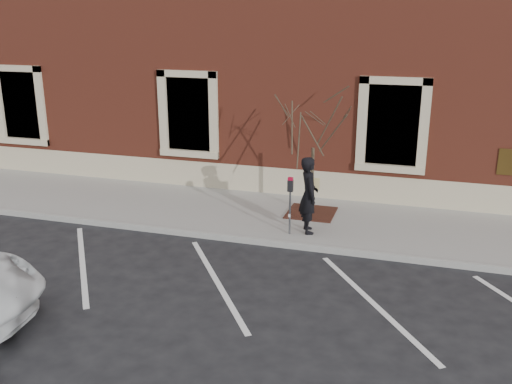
% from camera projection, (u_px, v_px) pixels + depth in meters
% --- Properties ---
extents(ground, '(120.00, 120.00, 0.00)m').
position_uv_depth(ground, '(249.00, 242.00, 13.82)').
color(ground, '#28282B').
rests_on(ground, ground).
extents(sidewalk_near, '(40.00, 3.50, 0.15)m').
position_uv_depth(sidewalk_near, '(268.00, 216.00, 15.39)').
color(sidewalk_near, gray).
rests_on(sidewalk_near, ground).
extents(curb_near, '(40.00, 0.12, 0.15)m').
position_uv_depth(curb_near, '(248.00, 240.00, 13.75)').
color(curb_near, '#9E9E99').
rests_on(curb_near, ground).
extents(parking_stripes, '(28.00, 4.40, 0.01)m').
position_uv_depth(parking_stripes, '(217.00, 281.00, 11.81)').
color(parking_stripes, silver).
rests_on(parking_stripes, ground).
extents(building_civic, '(40.00, 8.62, 8.00)m').
position_uv_depth(building_civic, '(316.00, 53.00, 19.68)').
color(building_civic, brown).
rests_on(building_civic, ground).
extents(man, '(0.68, 0.81, 1.90)m').
position_uv_depth(man, '(309.00, 195.00, 13.81)').
color(man, black).
rests_on(man, sidewalk_near).
extents(parking_meter, '(0.13, 0.10, 1.44)m').
position_uv_depth(parking_meter, '(290.00, 195.00, 13.65)').
color(parking_meter, '#595B60').
rests_on(parking_meter, sidewalk_near).
extents(tree_grate, '(1.26, 1.26, 0.03)m').
position_uv_depth(tree_grate, '(311.00, 213.00, 15.37)').
color(tree_grate, '#472016').
rests_on(tree_grate, sidewalk_near).
extents(sapling, '(1.97, 1.97, 3.29)m').
position_uv_depth(sapling, '(314.00, 129.00, 14.68)').
color(sapling, '#46382A').
rests_on(sapling, sidewalk_near).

